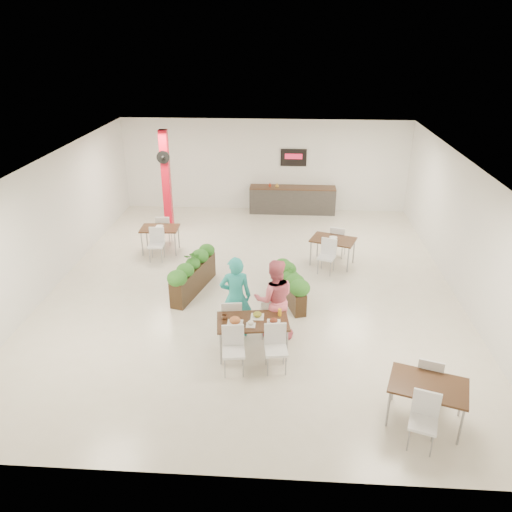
{
  "coord_description": "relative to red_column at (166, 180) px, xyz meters",
  "views": [
    {
      "loc": [
        0.8,
        -11.25,
        5.95
      ],
      "look_at": [
        0.11,
        -0.61,
        1.1
      ],
      "focal_mm": 35.0,
      "sensor_mm": 36.0,
      "label": 1
    }
  ],
  "objects": [
    {
      "name": "planter_right",
      "position": [
        3.94,
        -4.53,
        -1.16
      ],
      "size": [
        0.8,
        1.66,
        0.89
      ],
      "rotation": [
        0.0,
        0.0,
        1.88
      ],
      "color": "black",
      "rests_on": "ground"
    },
    {
      "name": "ground",
      "position": [
        3.0,
        -3.79,
        -1.64
      ],
      "size": [
        12.0,
        12.0,
        0.0
      ],
      "primitive_type": "plane",
      "color": "beige",
      "rests_on": "ground"
    },
    {
      "name": "side_table_b",
      "position": [
        5.1,
        -2.38,
        -1.02
      ],
      "size": [
        1.36,
        1.67,
        0.92
      ],
      "rotation": [
        0.0,
        0.0,
        -0.35
      ],
      "color": "black",
      "rests_on": "ground"
    },
    {
      "name": "main_table",
      "position": [
        3.19,
        -6.7,
        -1.01
      ],
      "size": [
        1.5,
        1.77,
        0.92
      ],
      "rotation": [
        0.0,
        0.0,
        0.14
      ],
      "color": "black",
      "rests_on": "ground"
    },
    {
      "name": "diner_man",
      "position": [
        2.8,
        -6.05,
        -0.74
      ],
      "size": [
        0.71,
        0.52,
        1.81
      ],
      "primitive_type": "imported",
      "rotation": [
        0.0,
        0.0,
        3.28
      ],
      "color": "teal",
      "rests_on": "ground"
    },
    {
      "name": "service_counter",
      "position": [
        4.0,
        1.86,
        -1.15
      ],
      "size": [
        3.0,
        0.64,
        2.2
      ],
      "color": "#2E2B29",
      "rests_on": "ground"
    },
    {
      "name": "side_table_a",
      "position": [
        0.16,
        -1.84,
        -1.02
      ],
      "size": [
        1.1,
        1.64,
        0.92
      ],
      "rotation": [
        0.0,
        0.0,
        0.04
      ],
      "color": "black",
      "rests_on": "ground"
    },
    {
      "name": "planter_left",
      "position": [
        1.55,
        -4.18,
        -1.12
      ],
      "size": [
        0.83,
        2.02,
        1.09
      ],
      "rotation": [
        0.0,
        0.0,
        1.31
      ],
      "color": "black",
      "rests_on": "ground"
    },
    {
      "name": "side_table_c",
      "position": [
        6.16,
        -8.44,
        -1.02
      ],
      "size": [
        1.41,
        1.67,
        0.92
      ],
      "rotation": [
        0.0,
        0.0,
        -0.31
      ],
      "color": "black",
      "rests_on": "ground"
    },
    {
      "name": "diner_woman",
      "position": [
        3.6,
        -6.05,
        -0.76
      ],
      "size": [
        0.94,
        0.78,
        1.76
      ],
      "primitive_type": "imported",
      "rotation": [
        0.0,
        0.0,
        3.28
      ],
      "color": "#ED697E",
      "rests_on": "ground"
    },
    {
      "name": "room_shell",
      "position": [
        3.0,
        -3.79,
        0.36
      ],
      "size": [
        10.1,
        12.1,
        3.22
      ],
      "color": "white",
      "rests_on": "ground"
    },
    {
      "name": "red_column",
      "position": [
        0.0,
        0.0,
        0.0
      ],
      "size": [
        0.4,
        0.41,
        3.2
      ],
      "color": "red",
      "rests_on": "ground"
    }
  ]
}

